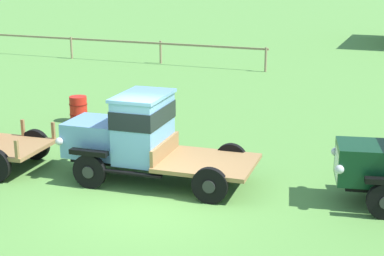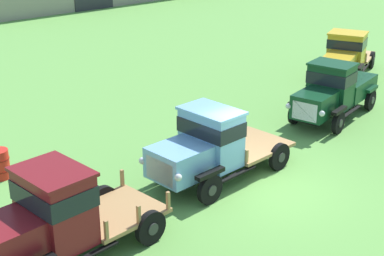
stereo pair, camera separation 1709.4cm
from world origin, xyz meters
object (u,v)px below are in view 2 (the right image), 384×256
(vintage_truck_midrow_center, at_px, (207,146))
(vintage_truck_far_side, at_px, (334,90))
(vintage_truck_second_in_line, at_px, (46,220))
(vintage_truck_back_of_row, at_px, (345,55))

(vintage_truck_midrow_center, bearing_deg, vintage_truck_far_side, 7.04)
(vintage_truck_second_in_line, bearing_deg, vintage_truck_midrow_center, 8.24)
(vintage_truck_midrow_center, relative_size, vintage_truck_far_side, 0.97)
(vintage_truck_back_of_row, bearing_deg, vintage_truck_second_in_line, -165.47)
(vintage_truck_back_of_row, bearing_deg, vintage_truck_far_side, -149.03)
(vintage_truck_far_side, height_order, vintage_truck_back_of_row, vintage_truck_far_side)
(vintage_truck_far_side, distance_m, vintage_truck_back_of_row, 5.46)
(vintage_truck_far_side, bearing_deg, vintage_truck_second_in_line, -172.44)
(vintage_truck_second_in_line, xyz_separation_m, vintage_truck_back_of_row, (17.32, 4.49, -0.11))
(vintage_truck_far_side, xyz_separation_m, vintage_truck_back_of_row, (4.68, 2.81, 0.01))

